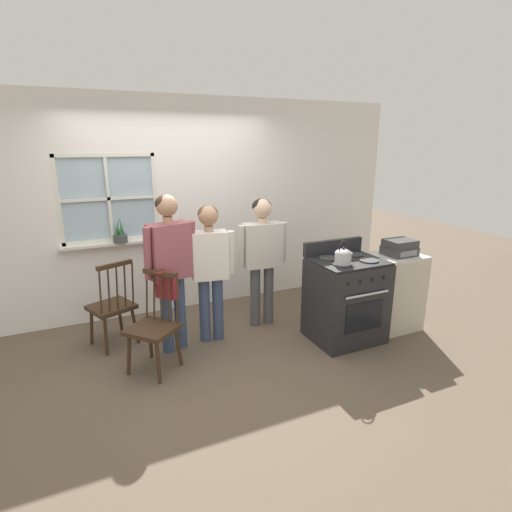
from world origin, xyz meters
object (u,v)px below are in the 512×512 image
Objects in this scene: person_adult_right at (262,249)px; side_counter at (394,291)px; stereo at (400,248)px; kettle at (343,256)px; chair_near_wall at (112,307)px; chair_by_window at (154,328)px; person_elderly_left at (170,258)px; potted_plant at (120,236)px; person_teen_center at (210,260)px; stove at (346,299)px; handbag at (166,285)px.

person_adult_right is 1.64m from side_counter.
person_adult_right is at bearing 152.16° from stereo.
stereo is at bearing -24.21° from person_adult_right.
chair_near_wall is at bearing 154.69° from kettle.
person_elderly_left is (0.26, 0.32, 0.58)m from chair_by_window.
stereo reaches higher than side_counter.
person_adult_right is at bearing 68.24° from chair_by_window.
chair_near_wall is 3.18× the size of potted_plant.
person_elderly_left is at bearing -165.96° from person_teen_center.
kettle is at bearing 37.66° from chair_by_window.
chair_near_wall is at bearing 163.69° from side_counter.
potted_plant reaches higher than stereo.
potted_plant is at bearing 137.74° from person_teen_center.
person_adult_right is at bearing 152.84° from side_counter.
stereo is (3.08, -0.92, 0.55)m from chair_near_wall.
stove is at bearing 37.83° from kettle.
chair_near_wall is at bearing 170.87° from person_teen_center.
stereo is at bearing 43.48° from chair_by_window.
chair_by_window is at bearing -85.52° from potted_plant.
side_counter is at bearing 9.18° from kettle.
person_elderly_left reaches higher than side_counter.
person_teen_center is 2.20m from side_counter.
stereo reaches higher than chair_near_wall.
handbag is at bearing 171.36° from stereo.
stove reaches higher than chair_by_window.
potted_plant reaches higher than side_counter.
stove is at bearing -14.24° from person_teen_center.
chair_by_window is at bearing 169.26° from kettle.
stereo is (1.39, -0.73, 0.04)m from person_adult_right.
handbag is at bearing 171.81° from side_counter.
kettle is at bearing -142.17° from stove.
handbag is (0.28, -1.19, -0.27)m from potted_plant.
person_elderly_left is at bearing -167.33° from person_adult_right.
side_counter is (2.87, -1.56, -0.61)m from potted_plant.
side_counter is at bearing 43.91° from chair_by_window.
chair_by_window is 2.07m from stove.
person_adult_right is 1.70× the size of side_counter.
kettle is 1.06m from side_counter.
person_elderly_left is at bearing 99.09° from chair_by_window.
handbag is at bearing -160.53° from person_adult_right.
chair_near_wall is at bearing 163.09° from chair_by_window.
stereo reaches higher than handbag.
potted_plant is (-0.11, 1.34, 0.62)m from chair_by_window.
person_elderly_left is 1.09× the size of person_teen_center.
side_counter is (3.08, -0.90, 0.01)m from chair_near_wall.
person_adult_right is at bearing -29.82° from potted_plant.
chair_by_window is 0.63× the size of person_adult_right.
handbag is (-0.51, -0.20, -0.13)m from person_teen_center.
stove is 3.19× the size of stereo.
stereo is at bearing -90.00° from side_counter.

